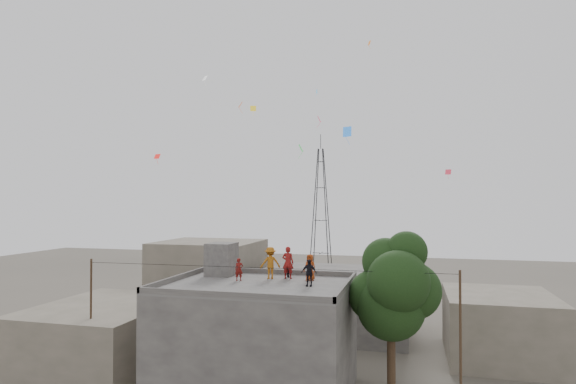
# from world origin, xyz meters

# --- Properties ---
(main_building) EXTENTS (10.00, 8.00, 6.10)m
(main_building) POSITION_xyz_m (0.00, 0.00, 3.05)
(main_building) COLOR #44413F
(main_building) RESTS_ON ground
(parapet) EXTENTS (10.00, 8.00, 0.30)m
(parapet) POSITION_xyz_m (0.00, 0.00, 6.25)
(parapet) COLOR #44413F
(parapet) RESTS_ON main_building
(stair_head_box) EXTENTS (1.60, 1.80, 2.00)m
(stair_head_box) POSITION_xyz_m (-3.20, 2.60, 7.10)
(stair_head_box) COLOR #44413F
(stair_head_box) RESTS_ON main_building
(neighbor_west) EXTENTS (8.00, 10.00, 4.00)m
(neighbor_west) POSITION_xyz_m (-11.00, 2.00, 2.00)
(neighbor_west) COLOR #615B4D
(neighbor_west) RESTS_ON ground
(neighbor_north) EXTENTS (12.00, 9.00, 5.00)m
(neighbor_north) POSITION_xyz_m (2.00, 14.00, 2.50)
(neighbor_north) COLOR #44413F
(neighbor_north) RESTS_ON ground
(neighbor_northwest) EXTENTS (9.00, 8.00, 7.00)m
(neighbor_northwest) POSITION_xyz_m (-10.00, 16.00, 3.50)
(neighbor_northwest) COLOR #615B4D
(neighbor_northwest) RESTS_ON ground
(neighbor_east) EXTENTS (7.00, 8.00, 4.40)m
(neighbor_east) POSITION_xyz_m (14.00, 10.00, 2.20)
(neighbor_east) COLOR #615B4D
(neighbor_east) RESTS_ON ground
(tree) EXTENTS (4.90, 4.60, 9.10)m
(tree) POSITION_xyz_m (7.37, 0.60, 6.10)
(tree) COLOR black
(tree) RESTS_ON ground
(utility_line) EXTENTS (20.12, 0.62, 7.40)m
(utility_line) POSITION_xyz_m (0.50, -1.25, 3.83)
(utility_line) COLOR black
(utility_line) RESTS_ON ground
(transmission_tower) EXTENTS (2.97, 2.97, 20.01)m
(transmission_tower) POSITION_xyz_m (-4.00, 40.00, 9.07)
(transmission_tower) COLOR black
(transmission_tower) RESTS_ON ground
(person_red_adult) EXTENTS (0.69, 0.45, 1.90)m
(person_red_adult) POSITION_xyz_m (1.13, 2.37, 7.05)
(person_red_adult) COLOR maroon
(person_red_adult) RESTS_ON main_building
(person_orange_child) EXTENTS (0.85, 0.67, 1.52)m
(person_orange_child) POSITION_xyz_m (2.53, 2.06, 6.86)
(person_orange_child) COLOR #983611
(person_orange_child) RESTS_ON main_building
(person_dark_child) EXTENTS (0.65, 0.70, 1.16)m
(person_dark_child) POSITION_xyz_m (1.06, 2.97, 6.68)
(person_dark_child) COLOR black
(person_dark_child) RESTS_ON main_building
(person_dark_adult) EXTENTS (0.87, 0.40, 1.45)m
(person_dark_adult) POSITION_xyz_m (2.88, 0.15, 6.82)
(person_dark_adult) COLOR black
(person_dark_adult) RESTS_ON main_building
(person_orange_adult) EXTENTS (1.39, 1.15, 1.87)m
(person_orange_adult) POSITION_xyz_m (0.13, 2.05, 7.04)
(person_orange_adult) COLOR #A35912
(person_orange_adult) RESTS_ON main_building
(person_red_child) EXTENTS (0.56, 0.52, 1.29)m
(person_red_child) POSITION_xyz_m (-1.41, 0.90, 6.75)
(person_red_child) COLOR maroon
(person_red_child) RESTS_ON main_building
(kites) EXTENTS (20.13, 14.97, 10.58)m
(kites) POSITION_xyz_m (0.40, 7.27, 16.58)
(kites) COLOR red
(kites) RESTS_ON ground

